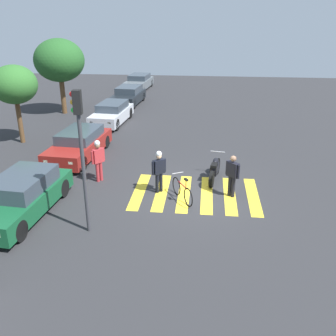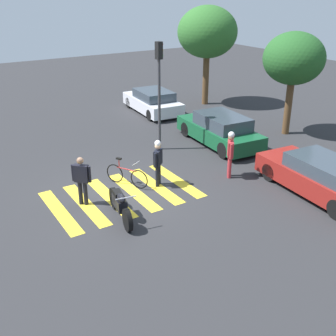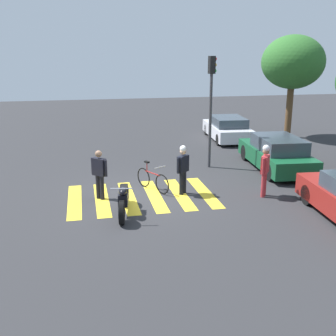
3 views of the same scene
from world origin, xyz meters
name	(u,v)px [view 1 (image 1 of 3)]	position (x,y,z in m)	size (l,w,h in m)	color
ground_plane	(195,194)	(0.00, 0.00, 0.00)	(60.00, 60.00, 0.00)	#2B2B2D
police_motorcycle	(215,170)	(1.42, -0.75, 0.48)	(2.20, 0.68, 1.07)	black
leaning_bicycle	(182,191)	(-0.59, 0.49, 0.39)	(1.58, 0.89, 1.02)	black
officer_on_foot	(159,169)	(0.02, 1.46, 1.00)	(0.47, 0.52, 1.74)	black
officer_by_motorcycle	(232,174)	(-0.06, -1.39, 0.96)	(0.50, 0.51, 1.68)	black
pedestrian_bystander	(98,158)	(0.82, 4.12, 1.05)	(0.56, 0.45, 1.81)	#B22D33
crosswalk_stripes	(195,194)	(0.00, 0.00, 0.00)	(3.32, 4.95, 0.01)	yellow
car_green_compact	(22,196)	(-2.20, 6.05, 0.68)	(4.76, 2.18, 1.42)	black
car_maroon_wagon	(79,144)	(3.57, 5.87, 0.65)	(4.79, 2.19, 1.34)	black
car_silver_sedan	(112,113)	(9.76, 5.74, 0.65)	(4.44, 2.06, 1.33)	black
car_black_suv	(128,96)	(15.31, 5.80, 0.65)	(4.29, 2.15, 1.34)	black
car_grey_coupe	(139,82)	(21.61, 6.08, 0.65)	(4.54, 2.19, 1.32)	black
traffic_light_pole	(81,142)	(-3.10, 3.41, 3.08)	(0.27, 0.34, 4.63)	#38383D
street_tree_far	(14,85)	(5.44, 9.76, 3.15)	(2.38, 2.38, 4.19)	brown
street_tree_end	(59,61)	(11.98, 9.76, 3.64)	(3.38, 3.38, 5.09)	brown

